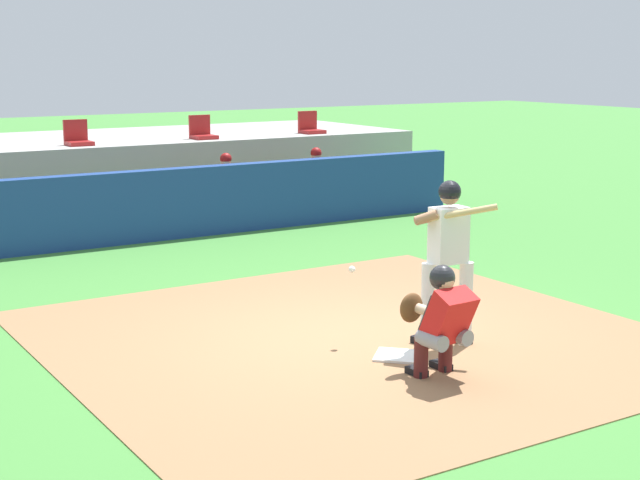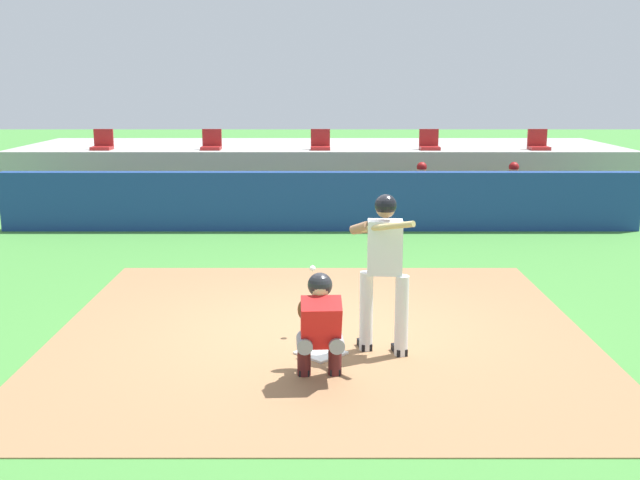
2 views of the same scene
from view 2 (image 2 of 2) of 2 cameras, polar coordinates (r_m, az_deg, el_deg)
ground_plane at (r=9.37m, az=0.00°, el=-6.88°), size 80.00×80.00×0.00m
dirt_infield at (r=9.37m, az=0.00°, el=-6.84°), size 6.40×6.40×0.01m
home_plate at (r=8.61m, az=0.01°, el=-8.43°), size 0.62×0.62×0.02m
batter_at_plate at (r=8.39m, az=4.73°, el=-1.77°), size 0.67×0.77×1.80m
catcher_crouched at (r=7.75m, az=-0.11°, el=-6.18°), size 0.50×1.78×1.13m
dugout_wall at (r=15.56m, az=-0.02°, el=2.92°), size 13.00×0.30×1.20m
dugout_bench at (r=16.61m, az=-0.02°, el=2.17°), size 11.80×0.44×0.45m
dugout_player_0 at (r=16.53m, az=7.57°, el=3.60°), size 0.49×0.70×1.30m
dugout_player_1 at (r=16.91m, az=14.25°, el=3.52°), size 0.49×0.70×1.30m
stands_platform at (r=19.91m, az=-0.03°, el=5.15°), size 15.00×4.40×1.40m
stadium_seat_0 at (r=19.03m, az=-16.00°, el=6.92°), size 0.46×0.46×0.48m
stadium_seat_1 at (r=18.50m, az=-8.17°, el=7.13°), size 0.46×0.46×0.48m
stadium_seat_2 at (r=18.31m, az=-0.03°, el=7.20°), size 0.46×0.46×0.48m
stadium_seat_3 at (r=18.50m, az=8.12°, el=7.13°), size 0.46×0.46×0.48m
stadium_seat_4 at (r=19.04m, az=15.94°, el=6.93°), size 0.46×0.46×0.48m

